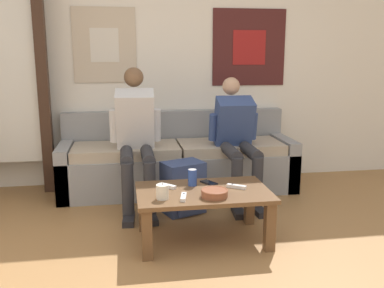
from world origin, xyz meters
TOP-DOWN VIEW (x-y plane):
  - wall_back at (0.00, 2.54)m, footprint 10.00×0.07m
  - couch at (0.05, 2.19)m, footprint 2.29×0.71m
  - coffee_table at (0.07, 0.96)m, footprint 0.96×0.59m
  - person_seated_adult at (-0.37, 1.84)m, footprint 0.47×0.92m
  - person_seated_teen at (0.55, 1.83)m, footprint 0.47×0.89m
  - backpack at (0.01, 1.52)m, footprint 0.40×0.35m
  - ceramic_bowl at (0.12, 0.80)m, footprint 0.19×0.19m
  - pillar_candle at (-0.23, 0.82)m, footprint 0.08×0.08m
  - drink_can_blue at (0.02, 1.08)m, footprint 0.07×0.07m
  - game_controller_near_left at (0.32, 0.97)m, footprint 0.14×0.11m
  - game_controller_near_right at (-0.17, 1.06)m, footprint 0.12×0.13m
  - game_controller_far_center at (-0.09, 0.80)m, footprint 0.06×0.15m
  - cell_phone at (0.15, 1.12)m, footprint 0.13×0.15m

SIDE VIEW (x-z plane):
  - backpack at x=0.01m, z-range -0.01..0.44m
  - couch at x=0.05m, z-range -0.11..0.65m
  - coffee_table at x=0.07m, z-range 0.12..0.50m
  - cell_phone at x=0.15m, z-range 0.38..0.39m
  - game_controller_near_left at x=0.32m, z-range 0.38..0.41m
  - game_controller_near_right at x=-0.17m, z-range 0.38..0.41m
  - game_controller_far_center at x=-0.09m, z-range 0.38..0.41m
  - ceramic_bowl at x=0.12m, z-range 0.38..0.44m
  - pillar_candle at x=-0.23m, z-range 0.37..0.49m
  - drink_can_blue at x=0.02m, z-range 0.38..0.50m
  - person_seated_teen at x=0.55m, z-range 0.04..1.16m
  - person_seated_adult at x=-0.37m, z-range 0.04..1.26m
  - wall_back at x=0.00m, z-range 0.00..2.55m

